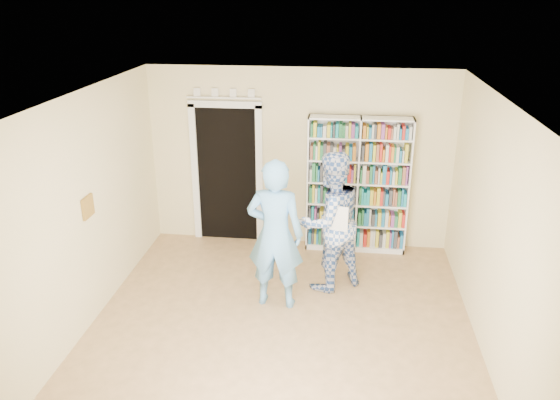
{
  "coord_description": "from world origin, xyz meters",
  "views": [
    {
      "loc": [
        0.64,
        -5.27,
        3.75
      ],
      "look_at": [
        -0.1,
        0.9,
        1.31
      ],
      "focal_mm": 35.0,
      "sensor_mm": 36.0,
      "label": 1
    }
  ],
  "objects": [
    {
      "name": "floor",
      "position": [
        0.0,
        0.0,
        0.0
      ],
      "size": [
        5.0,
        5.0,
        0.0
      ],
      "primitive_type": "plane",
      "color": "olive",
      "rests_on": "ground"
    },
    {
      "name": "ceiling",
      "position": [
        0.0,
        0.0,
        2.7
      ],
      "size": [
        5.0,
        5.0,
        0.0
      ],
      "primitive_type": "plane",
      "rotation": [
        3.14,
        0.0,
        0.0
      ],
      "color": "white",
      "rests_on": "wall_back"
    },
    {
      "name": "wall_back",
      "position": [
        0.0,
        2.5,
        1.35
      ],
      "size": [
        4.5,
        0.0,
        4.5
      ],
      "primitive_type": "plane",
      "rotation": [
        1.57,
        0.0,
        0.0
      ],
      "color": "beige",
      "rests_on": "floor"
    },
    {
      "name": "wall_left",
      "position": [
        -2.25,
        0.0,
        1.35
      ],
      "size": [
        0.0,
        5.0,
        5.0
      ],
      "primitive_type": "plane",
      "rotation": [
        1.57,
        0.0,
        1.57
      ],
      "color": "beige",
      "rests_on": "floor"
    },
    {
      "name": "wall_right",
      "position": [
        2.25,
        0.0,
        1.35
      ],
      "size": [
        0.0,
        5.0,
        5.0
      ],
      "primitive_type": "plane",
      "rotation": [
        1.57,
        0.0,
        -1.57
      ],
      "color": "beige",
      "rests_on": "floor"
    },
    {
      "name": "bookshelf",
      "position": [
        0.88,
        2.34,
        1.03
      ],
      "size": [
        1.48,
        0.28,
        2.04
      ],
      "rotation": [
        0.0,
        0.0,
        0.43
      ],
      "color": "white",
      "rests_on": "floor"
    },
    {
      "name": "doorway",
      "position": [
        -1.1,
        2.48,
        1.18
      ],
      "size": [
        1.1,
        0.08,
        2.43
      ],
      "color": "black",
      "rests_on": "floor"
    },
    {
      "name": "wall_art",
      "position": [
        -2.23,
        0.2,
        1.4
      ],
      "size": [
        0.03,
        0.25,
        0.25
      ],
      "primitive_type": "cube",
      "color": "brown",
      "rests_on": "wall_left"
    },
    {
      "name": "man_blue",
      "position": [
        -0.13,
        0.66,
        0.95
      ],
      "size": [
        0.73,
        0.51,
        1.91
      ],
      "primitive_type": "imported",
      "rotation": [
        0.0,
        0.0,
        3.07
      ],
      "color": "#63A5DD",
      "rests_on": "floor"
    },
    {
      "name": "man_plaid",
      "position": [
        0.52,
        1.18,
        0.93
      ],
      "size": [
        1.15,
        1.1,
        1.86
      ],
      "primitive_type": "imported",
      "rotation": [
        0.0,
        0.0,
        3.75
      ],
      "color": "#33579D",
      "rests_on": "floor"
    },
    {
      "name": "paper_sheet",
      "position": [
        0.63,
        0.9,
        1.1
      ],
      "size": [
        0.23,
        0.06,
        0.33
      ],
      "primitive_type": "cube",
      "rotation": [
        0.0,
        0.0,
        -0.23
      ],
      "color": "white",
      "rests_on": "man_plaid"
    }
  ]
}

